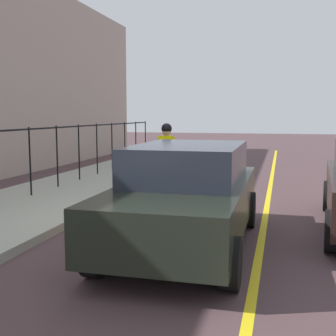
# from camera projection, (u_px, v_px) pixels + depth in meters

# --- Properties ---
(ground_plane) EXTENTS (80.00, 80.00, 0.00)m
(ground_plane) POSITION_uv_depth(u_px,v_px,m) (170.00, 230.00, 7.79)
(ground_plane) COLOR #4C373A
(lane_line_centre) EXTENTS (36.00, 0.12, 0.01)m
(lane_line_centre) POSITION_uv_depth(u_px,v_px,m) (262.00, 236.00, 7.39)
(lane_line_centre) COLOR yellow
(lane_line_centre) RESTS_ON ground
(sidewalk) EXTENTS (40.00, 3.20, 0.15)m
(sidewalk) POSITION_uv_depth(u_px,v_px,m) (4.00, 215.00, 8.63)
(sidewalk) COLOR #A1A292
(sidewalk) RESTS_ON ground
(iron_fence) EXTENTS (19.21, 0.04, 1.60)m
(iron_fence) POSITION_uv_depth(u_px,v_px,m) (13.00, 150.00, 9.54)
(iron_fence) COLOR black
(iron_fence) RESTS_ON sidewalk
(cyclist_lead) EXTENTS (1.71, 0.37, 1.83)m
(cyclist_lead) POSITION_uv_depth(u_px,v_px,m) (166.00, 160.00, 10.79)
(cyclist_lead) COLOR black
(cyclist_lead) RESTS_ON ground
(parked_sedan_rear) EXTENTS (4.41, 1.93, 1.58)m
(parked_sedan_rear) POSITION_uv_depth(u_px,v_px,m) (187.00, 194.00, 6.73)
(parked_sedan_rear) COLOR black
(parked_sedan_rear) RESTS_ON ground
(traffic_cone_near) EXTENTS (0.36, 0.36, 0.55)m
(traffic_cone_near) POSITION_uv_depth(u_px,v_px,m) (76.00, 221.00, 7.30)
(traffic_cone_near) COLOR #EE5900
(traffic_cone_near) RESTS_ON ground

